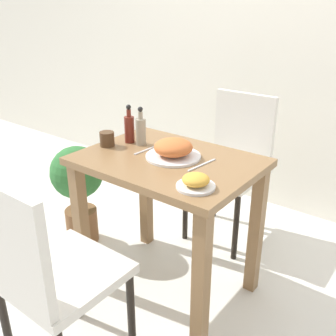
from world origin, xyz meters
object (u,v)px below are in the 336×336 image
chair_near (45,270)px  chair_far (233,158)px  food_plate (173,149)px  side_plate (196,182)px  condiment_bottle (129,128)px  potted_plant_left (78,184)px  drink_cup (107,139)px  sauce_bottle (141,130)px

chair_near → chair_far: same height
food_plate → side_plate: 0.34m
chair_near → condiment_bottle: (-0.26, 0.77, 0.30)m
chair_near → potted_plant_left: size_ratio=1.43×
chair_far → drink_cup: 0.86m
side_plate → drink_cup: (-0.63, 0.13, 0.01)m
condiment_bottle → chair_near: bearing=-71.0°
side_plate → potted_plant_left: side_plate is taller
food_plate → drink_cup: 0.37m
chair_far → side_plate: bearing=-71.6°
chair_far → condiment_bottle: bearing=-114.2°
drink_cup → condiment_bottle: condiment_bottle is taller
chair_far → drink_cup: bearing=-114.4°
food_plate → potted_plant_left: size_ratio=0.41×
side_plate → condiment_bottle: 0.63m
food_plate → side_plate: food_plate is taller
chair_far → food_plate: 0.72m
chair_near → drink_cup: (-0.32, 0.65, 0.26)m
chair_far → sauce_bottle: 0.73m
side_plate → sauce_bottle: (-0.50, 0.25, 0.05)m
food_plate → condiment_bottle: 0.31m
chair_near → sauce_bottle: sauce_bottle is taller
chair_far → sauce_bottle: (-0.21, -0.63, 0.30)m
food_plate → sauce_bottle: sauce_bottle is taller
chair_near → chair_far: bearing=-90.9°
chair_near → potted_plant_left: bearing=-47.1°
food_plate → sauce_bottle: bearing=170.3°
side_plate → sauce_bottle: bearing=153.8°
chair_near → drink_cup: bearing=-64.1°
drink_cup → condiment_bottle: 0.13m
chair_near → drink_cup: chair_near is taller
chair_near → side_plate: size_ratio=5.77×
potted_plant_left → chair_far: bearing=44.2°
drink_cup → sauce_bottle: sauce_bottle is taller
drink_cup → potted_plant_left: drink_cup is taller
food_plate → potted_plant_left: bearing=-179.4°
drink_cup → potted_plant_left: 0.53m
food_plate → chair_far: bearing=92.2°
chair_near → condiment_bottle: size_ratio=4.56×
condiment_bottle → sauce_bottle: bearing=4.3°
potted_plant_left → food_plate: bearing=0.6°
chair_far → food_plate: (0.03, -0.67, 0.27)m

